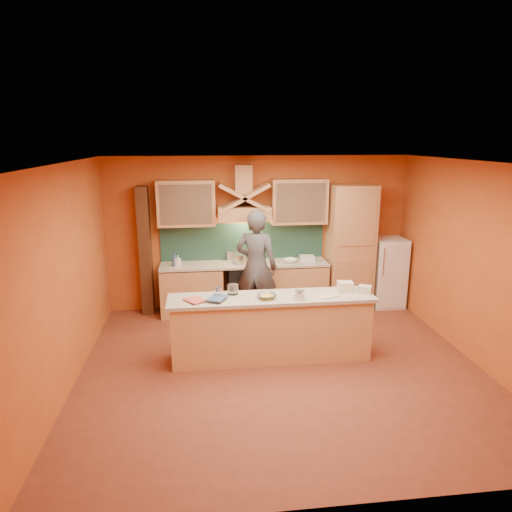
{
  "coord_description": "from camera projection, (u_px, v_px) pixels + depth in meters",
  "views": [
    {
      "loc": [
        -1.04,
        -5.68,
        3.09
      ],
      "look_at": [
        -0.25,
        0.9,
        1.38
      ],
      "focal_mm": 32.0,
      "sensor_mm": 36.0,
      "label": 1
    }
  ],
  "objects": [
    {
      "name": "kitchen_scale",
      "position": [
        300.0,
        295.0,
        6.26
      ],
      "size": [
        0.17,
        0.17,
        0.11
      ],
      "primitive_type": "cube",
      "rotation": [
        0.0,
        0.0,
        -0.28
      ],
      "color": "silver",
      "rests_on": "island_top"
    },
    {
      "name": "range_hood",
      "position": [
        244.0,
        213.0,
        8.03
      ],
      "size": [
        0.92,
        0.5,
        0.24
      ],
      "primitive_type": "cube",
      "color": "tan",
      "rests_on": "wall_back"
    },
    {
      "name": "pot_large",
      "position": [
        240.0,
        260.0,
        8.19
      ],
      "size": [
        0.32,
        0.32,
        0.16
      ],
      "primitive_type": "cylinder",
      "rotation": [
        0.0,
        0.0,
        0.41
      ],
      "color": "silver",
      "rests_on": "stove"
    },
    {
      "name": "grocery_bag_b",
      "position": [
        365.0,
        289.0,
        6.52
      ],
      "size": [
        0.22,
        0.2,
        0.11
      ],
      "primitive_type": "cube",
      "rotation": [
        0.0,
        0.0,
        -0.43
      ],
      "color": "beige",
      "rests_on": "island_top"
    },
    {
      "name": "wall_front",
      "position": [
        338.0,
        360.0,
        3.6
      ],
      "size": [
        5.5,
        0.02,
        2.8
      ],
      "primitive_type": "cube",
      "color": "#BE5825",
      "rests_on": "floor"
    },
    {
      "name": "jar_small",
      "position": [
        218.0,
        292.0,
        6.35
      ],
      "size": [
        0.13,
        0.13,
        0.15
      ],
      "primitive_type": "cylinder",
      "rotation": [
        0.0,
        0.0,
        -0.24
      ],
      "color": "white",
      "rests_on": "island_top"
    },
    {
      "name": "upper_cabinet_left",
      "position": [
        186.0,
        203.0,
        7.94
      ],
      "size": [
        1.0,
        0.35,
        0.8
      ],
      "primitive_type": "cube",
      "color": "tan",
      "rests_on": "wall_back"
    },
    {
      "name": "hood_chimney",
      "position": [
        243.0,
        179.0,
        7.98
      ],
      "size": [
        0.3,
        0.3,
        0.5
      ],
      "primitive_type": "cube",
      "color": "tan",
      "rests_on": "wall_back"
    },
    {
      "name": "bowl_back",
      "position": [
        290.0,
        261.0,
        8.21
      ],
      "size": [
        0.28,
        0.28,
        0.07
      ],
      "primitive_type": "imported",
      "rotation": [
        0.0,
        0.0,
        -0.25
      ],
      "color": "white",
      "rests_on": "counter_top"
    },
    {
      "name": "floor",
      "position": [
        281.0,
        367.0,
        6.35
      ],
      "size": [
        5.5,
        5.0,
        0.01
      ],
      "primitive_type": "cube",
      "color": "brown",
      "rests_on": "ground"
    },
    {
      "name": "wall_left",
      "position": [
        66.0,
        278.0,
        5.68
      ],
      "size": [
        0.02,
        5.0,
        2.8
      ],
      "primitive_type": "cube",
      "color": "#BE5825",
      "rests_on": "floor"
    },
    {
      "name": "grocery_bag_a",
      "position": [
        345.0,
        286.0,
        6.61
      ],
      "size": [
        0.23,
        0.19,
        0.14
      ],
      "primitive_type": "cube",
      "rotation": [
        0.0,
        0.0,
        -0.09
      ],
      "color": "beige",
      "rests_on": "island_top"
    },
    {
      "name": "upper_cabinet_right",
      "position": [
        299.0,
        201.0,
        8.17
      ],
      "size": [
        1.0,
        0.35,
        0.8
      ],
      "primitive_type": "cube",
      "color": "tan",
      "rests_on": "wall_back"
    },
    {
      "name": "person",
      "position": [
        256.0,
        266.0,
        7.77
      ],
      "size": [
        0.84,
        0.71,
        1.96
      ],
      "primitive_type": "imported",
      "rotation": [
        0.0,
        0.0,
        2.75
      ],
      "color": "#4C4C51",
      "rests_on": "floor"
    },
    {
      "name": "cloth",
      "position": [
        327.0,
        296.0,
        6.38
      ],
      "size": [
        0.3,
        0.27,
        0.02
      ],
      "primitive_type": "cube",
      "rotation": [
        0.0,
        0.0,
        0.39
      ],
      "color": "beige",
      "rests_on": "island_top"
    },
    {
      "name": "book_upper",
      "position": [
        210.0,
        297.0,
        6.26
      ],
      "size": [
        0.33,
        0.36,
        0.02
      ],
      "primitive_type": "imported",
      "rotation": [
        0.0,
        0.0,
        -0.47
      ],
      "color": "#39547F",
      "rests_on": "island_top"
    },
    {
      "name": "soap_bottle_b",
      "position": [
        175.0,
        259.0,
        7.98
      ],
      "size": [
        0.11,
        0.11,
        0.25
      ],
      "primitive_type": "imported",
      "rotation": [
        0.0,
        0.0,
        0.15
      ],
      "color": "#355691",
      "rests_on": "counter_top"
    },
    {
      "name": "island_body",
      "position": [
        271.0,
        330.0,
        6.52
      ],
      "size": [
        2.8,
        0.55,
        0.88
      ],
      "primitive_type": "cube",
      "color": "#E1AF73",
      "rests_on": "floor"
    },
    {
      "name": "base_cabinet_left",
      "position": [
        192.0,
        291.0,
        8.22
      ],
      "size": [
        1.1,
        0.6,
        0.86
      ],
      "primitive_type": "cube",
      "color": "tan",
      "rests_on": "floor"
    },
    {
      "name": "dish_rack",
      "position": [
        307.0,
        258.0,
        8.34
      ],
      "size": [
        0.28,
        0.22,
        0.09
      ],
      "primitive_type": "cube",
      "rotation": [
        0.0,
        0.0,
        -0.07
      ],
      "color": "silver",
      "rests_on": "counter_top"
    },
    {
      "name": "pot_small",
      "position": [
        247.0,
        259.0,
        8.28
      ],
      "size": [
        0.26,
        0.26,
        0.14
      ],
      "primitive_type": "cylinder",
      "rotation": [
        0.0,
        0.0,
        -0.17
      ],
      "color": "#B9B9C0",
      "rests_on": "stove"
    },
    {
      "name": "soap_bottle_a",
      "position": [
        178.0,
        261.0,
        7.98
      ],
      "size": [
        0.11,
        0.11,
        0.2
      ],
      "primitive_type": "imported",
      "rotation": [
        0.0,
        0.0,
        -0.23
      ],
      "color": "white",
      "rests_on": "counter_top"
    },
    {
      "name": "mixing_bowl",
      "position": [
        267.0,
        296.0,
        6.31
      ],
      "size": [
        0.31,
        0.31,
        0.06
      ],
      "primitive_type": "imported",
      "rotation": [
        0.0,
        0.0,
        0.27
      ],
      "color": "silver",
      "rests_on": "island_top"
    },
    {
      "name": "fridge",
      "position": [
        387.0,
        272.0,
        8.58
      ],
      "size": [
        0.58,
        0.6,
        1.3
      ],
      "primitive_type": "cube",
      "color": "white",
      "rests_on": "floor"
    },
    {
      "name": "book_lower",
      "position": [
        188.0,
        302.0,
        6.13
      ],
      "size": [
        0.34,
        0.36,
        0.03
      ],
      "primitive_type": "imported",
      "rotation": [
        0.0,
        0.0,
        0.61
      ],
      "color": "#C34B45",
      "rests_on": "island_top"
    },
    {
      "name": "backsplash",
      "position": [
        243.0,
        242.0,
        8.39
      ],
      "size": [
        3.0,
        0.03,
        0.7
      ],
      "primitive_type": "cube",
      "color": "#1C3D34",
      "rests_on": "wall_back"
    },
    {
      "name": "base_cabinet_right",
      "position": [
        296.0,
        287.0,
        8.44
      ],
      "size": [
        1.1,
        0.6,
        0.86
      ],
      "primitive_type": "cube",
      "color": "tan",
      "rests_on": "floor"
    },
    {
      "name": "wall_back",
      "position": [
        259.0,
        233.0,
        8.41
      ],
      "size": [
        5.5,
        0.02,
        2.8
      ],
      "primitive_type": "cube",
      "color": "#BE5825",
      "rests_on": "floor"
    },
    {
      "name": "ceiling",
      "position": [
        284.0,
        163.0,
        5.65
      ],
      "size": [
        5.5,
        5.0,
        0.01
      ],
      "primitive_type": "cube",
      "color": "white",
      "rests_on": "wall_back"
    },
    {
      "name": "island_top",
      "position": [
        271.0,
        298.0,
        6.4
      ],
      "size": [
        2.9,
        0.62,
        0.05
      ],
      "primitive_type": "cube",
      "color": "#B4AA98",
      "rests_on": "island_body"
    },
    {
      "name": "wall_right",
      "position": [
        478.0,
        264.0,
        6.32
      ],
      "size": [
        0.02,
        5.0,
        2.8
      ],
      "primitive_type": "cube",
      "color": "#BE5825",
      "rests_on": "floor"
    },
    {
      "name": "trim_column_left",
      "position": [
        145.0,
        251.0,
        8.09
      ],
      "size": [
        0.2,
        0.3,
        2.3
      ],
      "primitive_type": "cube",
      "color": "#472816",
      "rests_on": "floor"
    },
    {
      "name": "pantry_column",
      "position": [
        350.0,
        247.0,
        8.37
      ],
      "size": [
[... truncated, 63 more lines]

